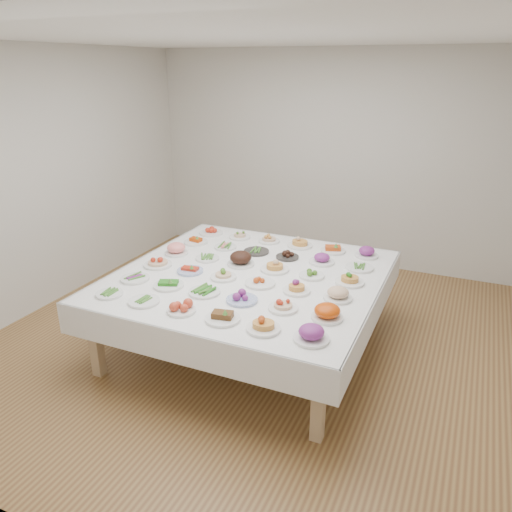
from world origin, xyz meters
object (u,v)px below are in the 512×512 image
at_px(dish_0, 109,293).
at_px(dish_18, 176,248).
at_px(display_table, 249,280).
at_px(dish_35, 367,251).

height_order(dish_0, dish_18, dish_18).
xyz_separation_m(display_table, dish_0, (-0.89, -0.90, 0.08)).
bearing_deg(dish_18, dish_35, 21.86).
bearing_deg(dish_18, dish_0, -89.11).
bearing_deg(dish_0, dish_35, 45.05).
bearing_deg(display_table, dish_35, 45.03).
distance_m(dish_0, dish_18, 1.07).
relative_size(display_table, dish_18, 9.87).
distance_m(display_table, dish_35, 1.28).
distance_m(display_table, dish_0, 1.27).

